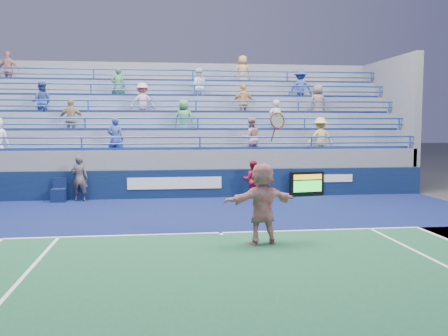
{
  "coord_description": "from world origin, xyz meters",
  "views": [
    {
      "loc": [
        -1.55,
        -12.74,
        2.84
      ],
      "look_at": [
        0.41,
        2.5,
        1.5
      ],
      "focal_mm": 40.0,
      "sensor_mm": 36.0,
      "label": 1
    }
  ],
  "objects": [
    {
      "name": "bleacher_stand",
      "position": [
        -0.0,
        10.27,
        1.55
      ],
      "size": [
        18.0,
        5.6,
        6.13
      ],
      "color": "slate",
      "rests_on": "ground"
    },
    {
      "name": "ball_girl",
      "position": [
        1.96,
        6.02,
        0.73
      ],
      "size": [
        0.78,
        0.65,
        1.46
      ],
      "primitive_type": "imported",
      "rotation": [
        0.0,
        0.0,
        3.01
      ],
      "color": "#B31427",
      "rests_on": "ground"
    },
    {
      "name": "serve_speed_board",
      "position": [
        4.2,
        6.26,
        0.49
      ],
      "size": [
        1.42,
        0.38,
        0.98
      ],
      "color": "black",
      "rests_on": "ground"
    },
    {
      "name": "tennis_player",
      "position": [
        0.84,
        -1.26,
        0.98
      ],
      "size": [
        1.9,
        0.99,
        3.14
      ],
      "color": "silver",
      "rests_on": "ground"
    },
    {
      "name": "judge_chair",
      "position": [
        -5.25,
        6.02,
        0.29
      ],
      "size": [
        0.51,
        0.51,
        0.89
      ],
      "color": "#0D1A43",
      "rests_on": "ground"
    },
    {
      "name": "ground",
      "position": [
        0.0,
        0.0,
        0.0
      ],
      "size": [
        120.0,
        120.0,
        0.0
      ],
      "primitive_type": "plane",
      "color": "#333538"
    },
    {
      "name": "sponsor_wall",
      "position": [
        0.0,
        6.5,
        0.55
      ],
      "size": [
        18.0,
        0.32,
        1.1
      ],
      "color": "#0A1A3A",
      "rests_on": "ground"
    },
    {
      "name": "line_judge",
      "position": [
        -4.52,
        6.1,
        0.85
      ],
      "size": [
        0.63,
        0.43,
        1.71
      ],
      "primitive_type": "imported",
      "rotation": [
        0.0,
        0.0,
        3.11
      ],
      "color": "#131635",
      "rests_on": "ground"
    }
  ]
}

